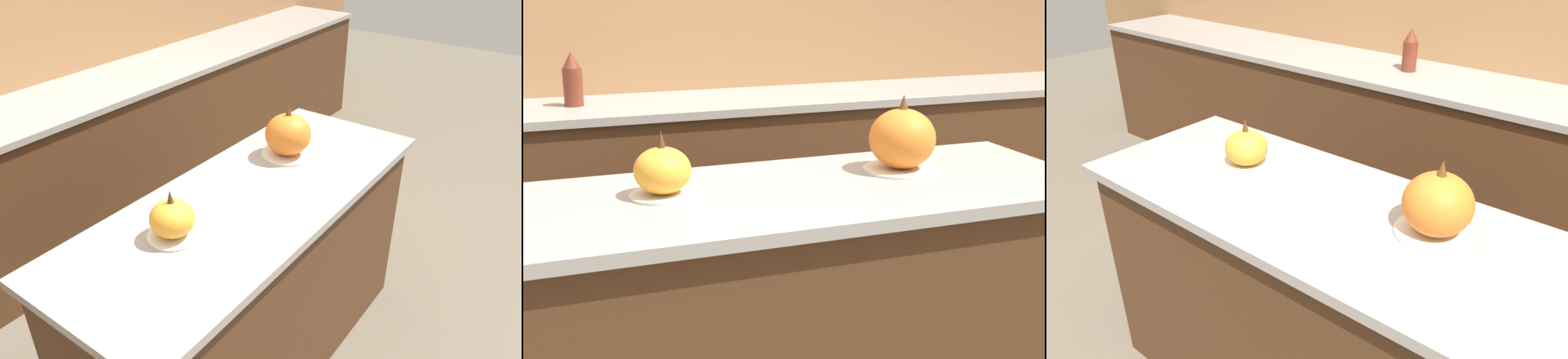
# 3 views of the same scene
# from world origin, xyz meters

# --- Properties ---
(wall_back) EXTENTS (8.00, 0.06, 2.50)m
(wall_back) POSITION_xyz_m (0.00, 1.75, 1.25)
(wall_back) COLOR #9E7047
(wall_back) RESTS_ON ground_plane
(kitchen_island) EXTENTS (1.68, 0.65, 0.91)m
(kitchen_island) POSITION_xyz_m (0.00, 0.00, 0.46)
(kitchen_island) COLOR #4C2D19
(kitchen_island) RESTS_ON ground_plane
(back_counter) EXTENTS (6.00, 0.60, 0.93)m
(back_counter) POSITION_xyz_m (0.00, 1.42, 0.47)
(back_counter) COLOR #4C2D19
(back_counter) RESTS_ON ground_plane
(pumpkin_cake_left) EXTENTS (0.18, 0.18, 0.18)m
(pumpkin_cake_left) POSITION_xyz_m (-0.37, 0.05, 0.97)
(pumpkin_cake_left) COLOR silver
(pumpkin_cake_left) RESTS_ON kitchen_island
(pumpkin_cake_right) EXTENTS (0.23, 0.23, 0.23)m
(pumpkin_cake_right) POSITION_xyz_m (0.36, 0.07, 1.00)
(pumpkin_cake_right) COLOR silver
(pumpkin_cake_right) RESTS_ON kitchen_island
(bottle_tall) EXTENTS (0.08, 0.08, 0.23)m
(bottle_tall) POSITION_xyz_m (-0.49, 1.45, 1.04)
(bottle_tall) COLOR maroon
(bottle_tall) RESTS_ON back_counter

